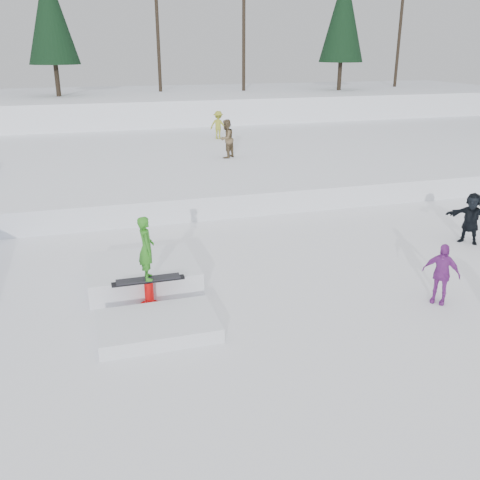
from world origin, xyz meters
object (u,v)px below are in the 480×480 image
object	(u,v)px
walker_ygreen	(218,125)
jib_rail_feature	(146,284)
walker_olive	(226,139)
spectator_purple	(441,273)
spectator_dark	(471,218)

from	to	relation	value
walker_ygreen	jib_rail_feature	xyz separation A→B (m)	(-6.03, -16.58, -1.23)
walker_olive	spectator_purple	distance (m)	13.76
walker_ygreen	jib_rail_feature	size ratio (longest dim) A/B	0.33
spectator_purple	jib_rail_feature	xyz separation A→B (m)	(-6.32, 2.22, -0.40)
walker_olive	spectator_dark	distance (m)	11.53
spectator_dark	jib_rail_feature	distance (m)	9.68
spectator_dark	jib_rail_feature	bearing A→B (deg)	-123.83
spectator_purple	walker_olive	bearing A→B (deg)	143.77
walker_olive	jib_rail_feature	size ratio (longest dim) A/B	0.38
spectator_dark	jib_rail_feature	world-z (taller)	jib_rail_feature
walker_ygreen	jib_rail_feature	bearing A→B (deg)	106.97
jib_rail_feature	walker_ygreen	bearing A→B (deg)	70.00
walker_ygreen	spectator_purple	world-z (taller)	walker_ygreen
walker_olive	walker_ygreen	world-z (taller)	walker_olive
jib_rail_feature	spectator_purple	bearing A→B (deg)	-19.38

